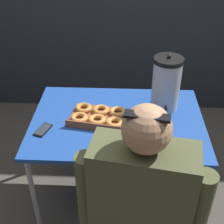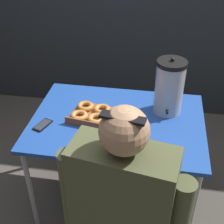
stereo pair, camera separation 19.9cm
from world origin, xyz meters
The scene contains 5 objects.
ground_plane centered at (0.00, 0.00, 0.00)m, with size 12.00×12.00×0.00m, color #4C473F.
folding_table centered at (0.00, 0.00, 0.69)m, with size 1.14×0.82×0.74m.
donut_box centered at (-0.12, 0.00, 0.77)m, with size 0.42×0.32×0.05m.
coffee_urn centered at (0.32, 0.16, 0.93)m, with size 0.19×0.22×0.40m.
cell_phone centered at (-0.47, -0.14, 0.75)m, with size 0.11×0.15×0.01m.
Camera 1 is at (0.04, -1.68, 1.96)m, focal length 50.00 mm.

